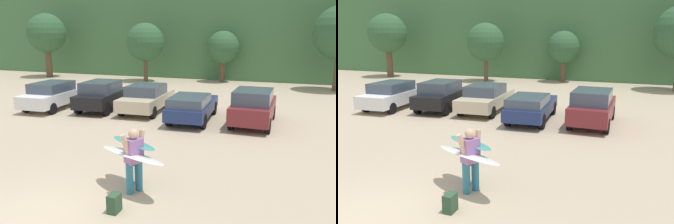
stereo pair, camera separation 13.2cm
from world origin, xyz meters
The scene contains 15 objects.
ground_plane centered at (0.00, 0.00, 0.00)m, with size 120.00×120.00×0.00m, color tan.
hillside_ridge centered at (0.00, 31.60, 4.15)m, with size 108.00×12.00×8.30m, color #427042.
tree_far_left centered at (-17.56, 22.10, 4.23)m, with size 3.77×3.77×6.16m.
tree_left centered at (-7.16, 22.41, 3.47)m, with size 3.34×3.34×5.16m.
tree_center centered at (-0.62, 24.44, 3.04)m, with size 2.82×2.82×4.48m.
parked_car_white centered at (-7.32, 10.10, 0.78)m, with size 2.10×4.84×1.51m.
parked_car_black centered at (-4.50, 10.55, 0.86)m, with size 2.16×4.09×1.62m.
parked_car_champagne centered at (-2.03, 11.10, 0.76)m, with size 2.18×4.68×1.48m.
parked_car_navy centered at (0.88, 9.92, 0.73)m, with size 2.07×4.64×1.32m.
parked_car_maroon centered at (3.73, 10.20, 0.87)m, with size 1.81×4.15×1.69m.
person_adult centered at (1.63, 2.01, 0.98)m, with size 0.49×0.74×1.74m.
person_child centered at (1.41, 2.43, 0.69)m, with size 0.37×0.57×1.23m.
surfboard_white centered at (1.57, 1.99, 1.04)m, with size 2.32×1.42×0.18m.
surfboard_teal centered at (1.43, 2.38, 1.22)m, with size 1.76×1.22×0.09m.
backpack_dropped centered at (1.64, 0.89, 0.22)m, with size 0.24×0.34×0.45m.
Camera 1 is at (5.35, -5.45, 4.06)m, focal length 36.11 mm.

